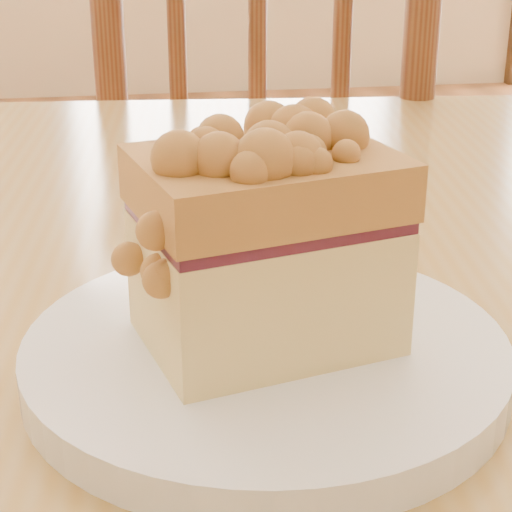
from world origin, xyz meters
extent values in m
cube|color=#A27E3F|center=(-0.14, 0.06, 0.73)|extent=(1.36, 0.97, 0.04)
cube|color=brown|center=(-0.02, 0.73, 0.48)|extent=(0.59, 0.59, 0.04)
cylinder|color=brown|center=(0.22, 0.82, 0.22)|extent=(0.04, 0.04, 0.46)
cylinder|color=brown|center=(-0.11, 0.97, 0.22)|extent=(0.04, 0.04, 0.46)
cylinder|color=brown|center=(0.08, 0.49, 0.22)|extent=(0.04, 0.04, 0.46)
cylinder|color=brown|center=(-0.26, 0.63, 0.22)|extent=(0.04, 0.04, 0.46)
cylinder|color=brown|center=(0.07, 0.47, 0.73)|extent=(0.04, 0.04, 0.49)
cylinder|color=brown|center=(-0.27, 0.61, 0.73)|extent=(0.04, 0.04, 0.49)
cylinder|color=brown|center=(-0.01, 0.50, 0.72)|extent=(0.02, 0.02, 0.43)
cylinder|color=brown|center=(-0.10, 0.54, 0.72)|extent=(0.02, 0.02, 0.43)
cylinder|color=brown|center=(-0.19, 0.58, 0.72)|extent=(0.02, 0.02, 0.43)
cylinder|color=white|center=(-0.19, -0.10, 0.76)|extent=(0.23, 0.23, 0.02)
cylinder|color=white|center=(-0.19, -0.10, 0.75)|extent=(0.16, 0.16, 0.01)
cube|color=#D6C679|center=(-0.19, -0.10, 0.80)|extent=(0.13, 0.11, 0.06)
cube|color=#431323|center=(-0.19, -0.10, 0.83)|extent=(0.12, 0.10, 0.01)
cube|color=#A06A32|center=(-0.19, -0.10, 0.85)|extent=(0.13, 0.11, 0.03)
sphere|color=#A06A32|center=(-0.22, -0.14, 0.86)|extent=(0.02, 0.02, 0.02)
sphere|color=#A06A32|center=(-0.15, -0.10, 0.86)|extent=(0.01, 0.01, 0.01)
sphere|color=#A06A32|center=(-0.18, -0.10, 0.86)|extent=(0.01, 0.01, 0.01)
sphere|color=#A06A32|center=(-0.22, -0.11, 0.86)|extent=(0.02, 0.02, 0.02)
sphere|color=#A06A32|center=(-0.21, -0.10, 0.86)|extent=(0.02, 0.02, 0.02)
sphere|color=#A06A32|center=(-0.19, -0.09, 0.86)|extent=(0.02, 0.02, 0.02)
sphere|color=#A06A32|center=(-0.21, -0.11, 0.86)|extent=(0.02, 0.02, 0.02)
sphere|color=#A06A32|center=(-0.23, -0.13, 0.86)|extent=(0.01, 0.01, 0.01)
sphere|color=#A06A32|center=(-0.19, -0.08, 0.86)|extent=(0.02, 0.02, 0.02)
sphere|color=#A06A32|center=(-0.18, -0.10, 0.86)|extent=(0.02, 0.02, 0.02)
sphere|color=#A06A32|center=(-0.19, -0.13, 0.86)|extent=(0.01, 0.01, 0.01)
sphere|color=#A06A32|center=(-0.19, -0.13, 0.86)|extent=(0.02, 0.02, 0.02)
sphere|color=#A06A32|center=(-0.15, -0.09, 0.86)|extent=(0.01, 0.01, 0.01)
sphere|color=#A06A32|center=(-0.17, -0.07, 0.86)|extent=(0.02, 0.02, 0.02)
sphere|color=#A06A32|center=(-0.15, -0.12, 0.86)|extent=(0.01, 0.01, 0.01)
sphere|color=#A06A32|center=(-0.14, -0.12, 0.86)|extent=(0.02, 0.02, 0.02)
sphere|color=#A06A32|center=(-0.20, -0.13, 0.86)|extent=(0.02, 0.02, 0.02)
sphere|color=#A06A32|center=(-0.20, -0.11, 0.86)|extent=(0.02, 0.02, 0.02)
sphere|color=#A06A32|center=(-0.17, -0.12, 0.86)|extent=(0.02, 0.02, 0.02)
sphere|color=#A06A32|center=(-0.21, -0.12, 0.86)|extent=(0.02, 0.02, 0.02)
sphere|color=#A06A32|center=(-0.15, -0.11, 0.86)|extent=(0.01, 0.01, 0.01)
sphere|color=#A06A32|center=(-0.22, -0.08, 0.86)|extent=(0.02, 0.02, 0.02)
sphere|color=#A06A32|center=(-0.25, -0.10, 0.82)|extent=(0.01, 0.01, 0.01)
sphere|color=#A06A32|center=(-0.24, -0.13, 0.83)|extent=(0.02, 0.02, 0.02)
sphere|color=#A06A32|center=(-0.25, -0.09, 0.83)|extent=(0.01, 0.01, 0.01)
sphere|color=#A06A32|center=(-0.25, -0.12, 0.83)|extent=(0.01, 0.01, 0.01)
sphere|color=#A06A32|center=(-0.24, -0.13, 0.84)|extent=(0.01, 0.01, 0.01)
sphere|color=#A06A32|center=(-0.25, -0.10, 0.81)|extent=(0.01, 0.01, 0.01)
camera|label=1|loc=(-0.25, -0.46, 0.96)|focal=62.00mm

